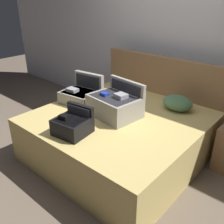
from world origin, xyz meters
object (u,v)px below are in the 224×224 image
Objects in this scene: hard_case_large at (115,104)px; hard_case_small at (72,124)px; bed at (119,136)px; pillow_near_headboard at (177,103)px; hard_case_medium at (82,94)px.

hard_case_small is (-0.05, -0.60, -0.04)m from hard_case_large.
bed is at bearing 29.12° from hard_case_large.
hard_case_large is at bearing 77.29° from hard_case_small.
pillow_near_headboard reaches higher than bed.
hard_case_large is at bearing -157.83° from bed.
bed is 3.06× the size of hard_case_large.
bed is 0.42m from hard_case_large.
pillow_near_headboard is at bearing 59.32° from hard_case_large.
hard_case_small is at bearing -99.75° from bed.
hard_case_large reaches higher than hard_case_small.
hard_case_medium reaches higher than pillow_near_headboard.
hard_case_medium is 1.23m from pillow_near_headboard.
hard_case_medium is 1.36× the size of hard_case_small.
hard_case_medium is (-0.65, 0.00, 0.38)m from bed.
bed is 3.70× the size of hard_case_medium.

